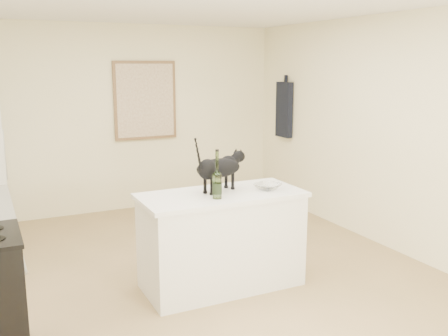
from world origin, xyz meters
TOP-DOWN VIEW (x-y plane):
  - floor at (0.00, 0.00)m, footprint 5.50×5.50m
  - ceiling at (0.00, 0.00)m, footprint 5.50×5.50m
  - wall_back at (0.00, 2.75)m, footprint 4.50×0.00m
  - wall_right at (2.25, 0.00)m, footprint 0.00×5.50m
  - island_base at (0.10, -0.20)m, footprint 1.44×0.67m
  - island_top at (0.10, -0.20)m, footprint 1.50×0.70m
  - artwork_frame at (0.30, 2.72)m, footprint 0.90×0.03m
  - artwork_canvas at (0.30, 2.70)m, footprint 0.82×0.00m
  - hanging_garment at (2.19, 2.05)m, footprint 0.08×0.34m
  - black_cat at (0.10, -0.13)m, footprint 0.59×0.36m
  - wine_bottle at (-0.01, -0.35)m, footprint 0.09×0.09m
  - glass_bowl at (0.54, -0.28)m, footprint 0.31×0.31m
  - fridge_paper at (-1.60, 2.35)m, footprint 0.05×0.15m

SIDE VIEW (x-z plane):
  - floor at x=0.00m, z-range 0.00..0.00m
  - island_base at x=0.10m, z-range 0.00..0.86m
  - island_top at x=0.10m, z-range 0.86..0.90m
  - glass_bowl at x=0.54m, z-range 0.90..0.96m
  - wine_bottle at x=-0.01m, z-range 0.90..1.28m
  - black_cat at x=0.10m, z-range 0.90..1.29m
  - fridge_paper at x=-1.60m, z-range 1.05..1.25m
  - wall_back at x=0.00m, z-range -0.95..3.55m
  - wall_right at x=2.25m, z-range -1.45..4.05m
  - hanging_garment at x=2.19m, z-range 1.00..1.80m
  - artwork_frame at x=0.30m, z-range 1.00..2.10m
  - artwork_canvas at x=0.30m, z-range 1.04..2.06m
  - ceiling at x=0.00m, z-range 2.60..2.60m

